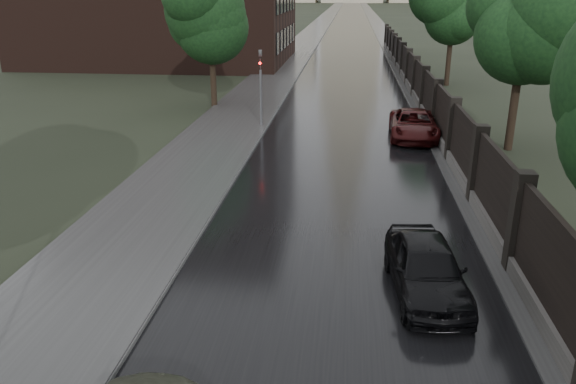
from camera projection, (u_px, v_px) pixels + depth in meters
The scene contains 10 objects.
road at pixel (351, 10), 183.19m from camera, with size 8.00×420.00×0.02m, color black.
sidewalk_left at pixel (333, 10), 183.78m from camera, with size 4.00×420.00×0.16m, color #2D2D2D.
verge_right at pixel (368, 10), 182.62m from camera, with size 3.00×420.00×0.08m, color #2D2D2D.
fence_right at pixel (420, 89), 34.82m from camera, with size 0.45×75.72×2.70m.
tree_left_far at pixel (210, 18), 32.77m from camera, with size 4.25×4.25×7.39m.
tree_right_b at pixel (523, 37), 23.82m from camera, with size 4.08×4.08×7.01m.
tree_right_c at pixel (453, 17), 40.64m from camera, with size 4.08×4.08×7.01m.
traffic_light at pixel (261, 82), 28.69m from camera, with size 0.16×0.32×4.00m.
car_right_near at pixel (426, 268), 13.29m from camera, with size 1.62×4.03×1.37m, color black.
car_right_far at pixel (414, 125), 27.23m from camera, with size 2.23×4.84×1.35m, color black.
Camera 1 is at (0.21, -3.58, 6.92)m, focal length 35.00 mm.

